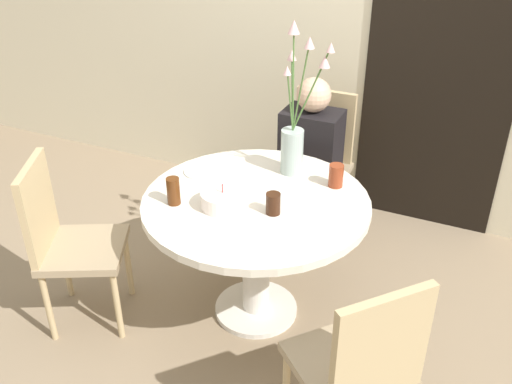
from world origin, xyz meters
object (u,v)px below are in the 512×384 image
object	(u,v)px
chair_near_front	(65,236)
drink_glass_0	(336,176)
chair_far_back	(360,364)
side_plate	(202,171)
chair_right_flank	(318,156)
person_boy	(309,168)
drink_glass_1	(173,191)
birthday_cake	(223,200)
drink_glass_2	(273,204)
flower_vase	(295,131)

from	to	relation	value
chair_near_front	drink_glass_0	world-z (taller)	chair_near_front
chair_far_back	side_plate	world-z (taller)	chair_far_back
chair_right_flank	person_boy	bearing A→B (deg)	-90.00
chair_near_front	person_boy	world-z (taller)	person_boy
drink_glass_1	birthday_cake	bearing A→B (deg)	17.25
chair_right_flank	side_plate	xyz separation A→B (m)	(-0.37, -0.81, 0.20)
side_plate	drink_glass_2	bearing A→B (deg)	-23.59
flower_vase	drink_glass_2	size ratio (longest dim) A/B	7.53
drink_glass_0	side_plate	bearing A→B (deg)	-167.62
drink_glass_0	drink_glass_2	bearing A→B (deg)	-116.44
chair_near_front	birthday_cake	world-z (taller)	chair_near_front
drink_glass_1	chair_near_front	bearing A→B (deg)	-155.56
chair_near_front	drink_glass_0	size ratio (longest dim) A/B	7.76
chair_near_front	person_boy	bearing A→B (deg)	-61.56
drink_glass_0	drink_glass_1	bearing A→B (deg)	-143.11
chair_near_front	birthday_cake	xyz separation A→B (m)	(0.73, 0.30, 0.23)
chair_right_flank	drink_glass_1	bearing A→B (deg)	-106.52
flower_vase	chair_right_flank	bearing A→B (deg)	96.10
drink_glass_1	chair_far_back	bearing A→B (deg)	-22.19
drink_glass_2	person_boy	distance (m)	0.91
drink_glass_0	drink_glass_2	size ratio (longest dim) A/B	1.14
chair_far_back	drink_glass_0	world-z (taller)	chair_far_back
chair_near_front	person_boy	size ratio (longest dim) A/B	0.85
flower_vase	drink_glass_1	xyz separation A→B (m)	(-0.40, -0.53, -0.17)
birthday_cake	flower_vase	bearing A→B (deg)	69.49
birthday_cake	drink_glass_1	size ratio (longest dim) A/B	1.55
chair_right_flank	flower_vase	xyz separation A→B (m)	(0.07, -0.61, 0.42)
flower_vase	side_plate	xyz separation A→B (m)	(-0.44, -0.20, -0.23)
chair_right_flank	drink_glass_1	xyz separation A→B (m)	(-0.33, -1.14, 0.26)
chair_near_front	birthday_cake	distance (m)	0.82
chair_near_front	flower_vase	world-z (taller)	flower_vase
drink_glass_1	person_boy	distance (m)	1.07
chair_near_front	drink_glass_1	xyz separation A→B (m)	(0.51, 0.23, 0.26)
drink_glass_2	drink_glass_1	bearing A→B (deg)	-165.84
chair_right_flank	drink_glass_0	bearing A→B (deg)	-65.01
flower_vase	person_boy	xyz separation A→B (m)	(-0.06, 0.45, -0.44)
chair_right_flank	drink_glass_2	world-z (taller)	chair_right_flank
drink_glass_0	person_boy	distance (m)	0.64
birthday_cake	drink_glass_0	world-z (taller)	birthday_cake
chair_near_front	drink_glass_0	xyz separation A→B (m)	(1.15, 0.71, 0.25)
drink_glass_0	drink_glass_2	distance (m)	0.41
drink_glass_2	person_boy	size ratio (longest dim) A/B	0.10
flower_vase	person_boy	size ratio (longest dim) A/B	0.72
side_plate	drink_glass_0	distance (m)	0.70
flower_vase	drink_glass_2	xyz separation A→B (m)	(0.06, -0.42, -0.18)
drink_glass_0	drink_glass_2	world-z (taller)	drink_glass_0
drink_glass_0	person_boy	size ratio (longest dim) A/B	0.11
chair_far_back	drink_glass_0	distance (m)	1.03
birthday_cake	drink_glass_2	size ratio (longest dim) A/B	2.03
chair_right_flank	birthday_cake	world-z (taller)	chair_right_flank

